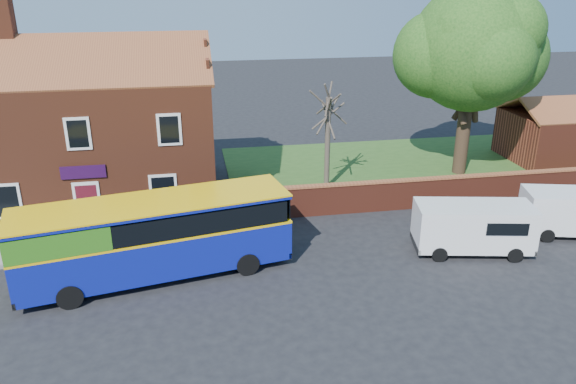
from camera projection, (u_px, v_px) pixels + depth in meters
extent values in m
plane|color=black|center=(257.00, 297.00, 20.97)|extent=(120.00, 120.00, 0.00)
cube|color=gray|center=(85.00, 242.00, 25.05)|extent=(18.00, 3.50, 0.12)
cube|color=slate|center=(79.00, 261.00, 23.44)|extent=(18.00, 0.15, 0.14)
cube|color=#426B28|center=(437.00, 166.00, 35.02)|extent=(26.00, 12.00, 0.04)
cube|color=brown|center=(94.00, 138.00, 29.15)|extent=(12.00, 8.00, 6.50)
cube|color=brown|center=(77.00, 61.00, 25.76)|extent=(12.30, 4.08, 2.16)
cube|color=brown|center=(89.00, 50.00, 29.42)|extent=(12.30, 4.08, 2.16)
cube|color=brown|center=(2.00, 16.00, 26.33)|extent=(0.90, 0.90, 2.20)
cube|color=black|center=(78.00, 134.00, 24.96)|extent=(1.10, 0.06, 1.50)
cube|color=#4C0F19|center=(88.00, 206.00, 26.23)|extent=(0.95, 0.04, 2.10)
cube|color=silver|center=(88.00, 205.00, 26.23)|extent=(1.20, 0.06, 2.30)
cube|color=#280B31|center=(83.00, 172.00, 25.59)|extent=(2.00, 0.06, 0.60)
cube|color=maroon|center=(487.00, 189.00, 29.26)|extent=(22.00, 0.30, 1.50)
cube|color=brown|center=(489.00, 175.00, 28.96)|extent=(22.00, 0.38, 0.10)
cube|color=maroon|center=(571.00, 136.00, 35.97)|extent=(8.00, 5.00, 3.00)
cube|color=brown|center=(565.00, 100.00, 36.36)|extent=(8.20, 2.56, 1.24)
cube|color=#0D1996|center=(157.00, 248.00, 22.03)|extent=(10.73, 4.54, 1.66)
cube|color=yellow|center=(155.00, 229.00, 21.73)|extent=(10.75, 4.57, 0.10)
cube|color=black|center=(154.00, 218.00, 21.54)|extent=(10.32, 4.48, 0.83)
cube|color=#367D1B|center=(58.00, 232.00, 20.38)|extent=(3.98, 3.27, 0.88)
cube|color=#0D1996|center=(152.00, 204.00, 21.34)|extent=(10.73, 4.54, 0.14)
cube|color=yellow|center=(152.00, 202.00, 21.31)|extent=(10.78, 4.59, 0.06)
cylinder|color=black|center=(70.00, 297.00, 20.11)|extent=(0.97, 0.45, 0.94)
cylinder|color=black|center=(68.00, 266.00, 22.23)|extent=(0.97, 0.45, 0.94)
cylinder|color=black|center=(247.00, 264.00, 22.36)|extent=(0.97, 0.45, 0.94)
cylinder|color=black|center=(231.00, 239.00, 24.48)|extent=(0.97, 0.45, 0.94)
cube|color=white|center=(473.00, 226.00, 23.93)|extent=(5.19, 2.88, 1.86)
cube|color=black|center=(526.00, 220.00, 23.79)|extent=(0.41, 1.65, 0.73)
cube|color=black|center=(527.00, 244.00, 24.20)|extent=(0.48, 1.94, 0.24)
cylinder|color=black|center=(439.00, 254.00, 23.43)|extent=(0.68, 0.34, 0.65)
cylinder|color=black|center=(430.00, 235.00, 25.14)|extent=(0.68, 0.34, 0.65)
cylinder|color=black|center=(515.00, 255.00, 23.38)|extent=(0.68, 0.34, 0.65)
cylinder|color=black|center=(500.00, 236.00, 25.09)|extent=(0.68, 0.34, 0.65)
cylinder|color=black|center=(547.00, 235.00, 25.13)|extent=(0.66, 0.37, 0.63)
cylinder|color=black|center=(534.00, 219.00, 26.78)|extent=(0.66, 0.37, 0.63)
cylinder|color=black|center=(463.00, 137.00, 33.06)|extent=(0.79, 0.79, 4.51)
sphere|color=#4C7D26|center=(473.00, 48.00, 31.19)|extent=(7.07, 7.07, 7.07)
sphere|color=#4C7D26|center=(502.00, 57.00, 32.11)|extent=(5.10, 5.10, 5.10)
sphere|color=#4C7D26|center=(436.00, 55.00, 31.57)|extent=(4.91, 4.91, 4.91)
cylinder|color=#4C4238|center=(327.00, 144.00, 30.52)|extent=(0.29, 0.29, 5.15)
cylinder|color=#4C4238|center=(328.00, 111.00, 29.85)|extent=(0.30, 2.51, 2.02)
cylinder|color=#4C4238|center=(328.00, 114.00, 29.92)|extent=(1.31, 1.86, 1.85)
cylinder|color=#4C4238|center=(328.00, 108.00, 29.78)|extent=(2.11, 0.97, 2.05)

